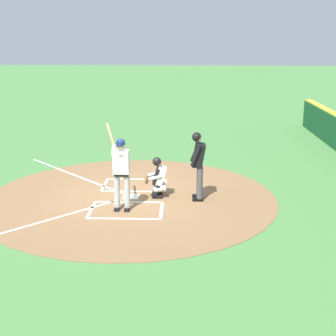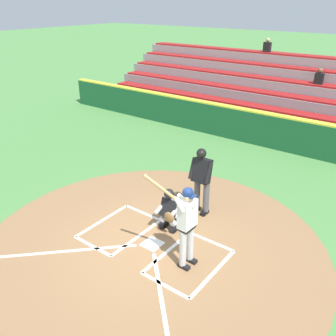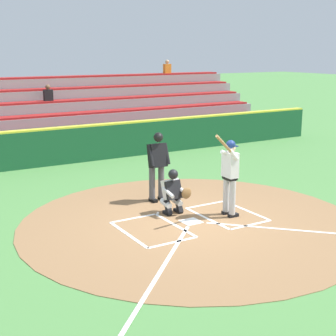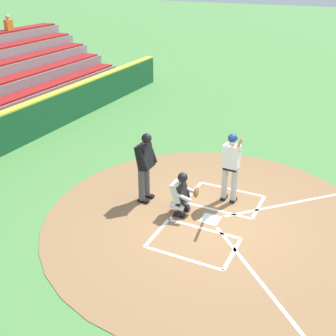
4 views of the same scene
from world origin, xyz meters
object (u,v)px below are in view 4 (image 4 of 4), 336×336
plate_umpire (145,163)px  baseball (171,218)px  catcher (182,193)px  batter (231,163)px

plate_umpire → baseball: size_ratio=25.20×
plate_umpire → baseball: (0.55, 0.98, -1.04)m
catcher → baseball: catcher is taller
batter → baseball: (1.42, -0.98, -1.06)m
catcher → baseball: 0.67m
batter → baseball: size_ratio=28.76×
batter → baseball: 2.03m
plate_umpire → batter: bearing=113.9°
catcher → baseball: bearing=-18.9°
catcher → baseball: (0.36, -0.12, -0.55)m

